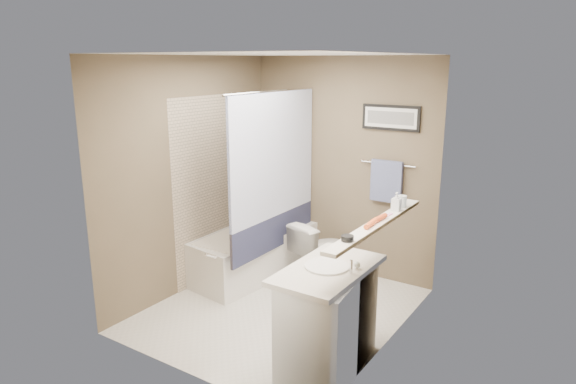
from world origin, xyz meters
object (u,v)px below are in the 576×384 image
Objects in this scene: bathtub at (252,253)px; hair_brush_back at (379,218)px; vanity at (328,321)px; candle_bowl_near at (347,238)px; hair_brush_front at (371,223)px; soap_bottle at (396,201)px; glass_jar at (402,201)px; toilet at (320,250)px.

bathtub is 6.82× the size of hair_brush_back.
bathtub is at bearing 138.10° from vanity.
candle_bowl_near is 0.55m from hair_brush_back.
hair_brush_front is 1.00× the size of hair_brush_back.
candle_bowl_near is at bearing -90.00° from soap_bottle.
hair_brush_back is 1.39× the size of soap_bottle.
glass_jar is (0.00, 1.04, 0.03)m from candle_bowl_near.
hair_brush_back is (0.00, 0.55, 0.00)m from candle_bowl_near.
hair_brush_back is at bearing -90.00° from soap_bottle.
vanity is at bearing 155.56° from candle_bowl_near.
candle_bowl_near is (1.79, -1.23, 0.89)m from bathtub.
bathtub is 2.34m from candle_bowl_near.
candle_bowl_near is at bearing -90.00° from hair_brush_front.
bathtub is 9.51× the size of soap_bottle.
candle_bowl_near is at bearing -90.00° from hair_brush_back.
hair_brush_front is 0.15m from hair_brush_back.
candle_bowl_near reaches higher than bathtub.
glass_jar is (1.79, -0.19, 0.92)m from bathtub.
candle_bowl_near is 0.41× the size of hair_brush_front.
hair_brush_back is at bearing 62.08° from vanity.
vanity is 0.76m from candle_bowl_near.
glass_jar reaches higher than candle_bowl_near.
candle_bowl_near is 0.41× the size of hair_brush_back.
toilet is at bearing 150.58° from soap_bottle.
glass_jar reaches higher than vanity.
soap_bottle is at bearing 70.98° from vanity.
hair_brush_front reaches higher than bathtub.
soap_bottle reaches higher than glass_jar.
toilet is at bearing 156.35° from glass_jar.
candle_bowl_near is at bearing -90.00° from glass_jar.
glass_jar is (0.19, 0.96, 0.77)m from vanity.
hair_brush_front is (0.19, 0.32, 0.74)m from vanity.
glass_jar is at bearing 173.39° from toilet.
soap_bottle is at bearing -90.00° from glass_jar.
soap_bottle is at bearing 167.62° from toilet.
soap_bottle is at bearing 90.00° from hair_brush_front.
hair_brush_back reaches higher than candle_bowl_near.
candle_bowl_near is 1.04m from glass_jar.
toilet is 1.65m from hair_brush_back.
vanity is 4.09× the size of hair_brush_front.
hair_brush_back is at bearing 90.00° from candle_bowl_near.
toilet is 6.72× the size of glass_jar.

